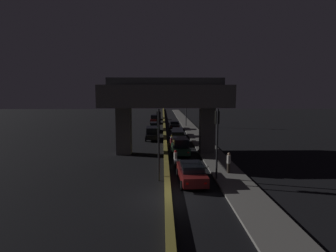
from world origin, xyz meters
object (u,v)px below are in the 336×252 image
car_dark_green_second_oncoming (155,127)px  traffic_light_right_of_median (217,132)px  traffic_light_left_of_median (159,132)px  car_black_lead_oncoming (152,133)px  car_dark_red_lead (191,172)px  car_dark_blue_fourth_oncoming (157,117)px  car_black_fourth (178,132)px  pedestrian_on_sidewalk (229,163)px  motorcycle_red_filtering_mid (171,143)px  car_dark_red_third_oncoming (155,119)px  car_taxi_yellow_third (178,137)px  street_lamp (184,102)px  motorcycle_white_filtering_near (175,159)px  car_dark_green_second (180,146)px  car_black_fifth (174,125)px

car_dark_green_second_oncoming → traffic_light_right_of_median: bearing=9.5°
traffic_light_right_of_median → car_dark_green_second_oncoming: bearing=101.7°
traffic_light_left_of_median → car_black_lead_oncoming: 18.10m
car_dark_red_lead → car_dark_blue_fourth_oncoming: 48.70m
car_dark_red_lead → car_black_fourth: (0.20, 21.02, -0.05)m
traffic_light_right_of_median → pedestrian_on_sidewalk: (1.27, 1.28, -2.70)m
car_dark_red_lead → motorcycle_red_filtering_mid: bearing=2.6°
car_dark_red_third_oncoming → car_dark_blue_fourth_oncoming: 9.31m
car_taxi_yellow_third → pedestrian_on_sidewalk: bearing=-165.0°
car_black_lead_oncoming → car_dark_red_third_oncoming: car_dark_red_third_oncoming is taller
car_dark_red_lead → car_taxi_yellow_third: (-0.15, 15.25, 0.16)m
street_lamp → motorcycle_white_filtering_near: bearing=-96.2°
car_dark_green_second → motorcycle_red_filtering_mid: 3.60m
traffic_light_left_of_median → car_dark_green_second_oncoming: (-1.09, 26.22, -2.86)m
motorcycle_white_filtering_near → car_dark_green_second_oncoming: bearing=8.4°
car_dark_red_lead → car_dark_green_second: (-0.21, 8.99, 0.19)m
car_taxi_yellow_third → car_dark_blue_fourth_oncoming: size_ratio=0.98×
car_black_fifth → motorcycle_red_filtering_mid: size_ratio=2.23×
car_black_lead_oncoming → car_dark_green_second_oncoming: bearing=176.4°
car_dark_red_lead → car_dark_red_third_oncoming: bearing=3.2°
car_dark_red_lead → car_dark_blue_fourth_oncoming: (-3.60, 48.57, -0.06)m
car_taxi_yellow_third → car_dark_blue_fourth_oncoming: 33.50m
car_taxi_yellow_third → car_dark_green_second_oncoming: (-3.35, 11.48, -0.09)m
car_dark_green_second → car_taxi_yellow_third: size_ratio=0.93×
car_dark_green_second → car_dark_blue_fourth_oncoming: size_ratio=0.91×
car_black_fifth → car_taxi_yellow_third: bearing=179.8°
traffic_light_right_of_median → car_dark_green_second_oncoming: 26.93m
car_taxi_yellow_third → car_black_fourth: size_ratio=0.94×
car_dark_red_lead → motorcycle_white_filtering_near: 4.59m
pedestrian_on_sidewalk → car_dark_green_second: bearing=115.5°
motorcycle_red_filtering_mid → motorcycle_white_filtering_near: bearing=-178.2°
traffic_light_left_of_median → car_black_lead_oncoming: traffic_light_left_of_median is taller
car_dark_red_lead → car_black_fifth: car_black_fifth is taller
pedestrian_on_sidewalk → car_dark_red_third_oncoming: bearing=100.6°
pedestrian_on_sidewalk → motorcycle_white_filtering_near: bearing=147.2°
car_dark_red_lead → car_taxi_yellow_third: bearing=-1.7°
car_dark_red_lead → car_dark_red_third_oncoming: 39.45m
car_black_fifth → car_black_lead_oncoming: (-3.74, -10.84, 0.17)m
car_black_lead_oncoming → car_dark_red_third_oncoming: (-0.12, 20.90, 0.04)m
motorcycle_red_filtering_mid → pedestrian_on_sidewalk: (4.29, -10.67, 0.41)m
traffic_light_right_of_median → car_dark_blue_fourth_oncoming: traffic_light_right_of_median is taller
car_black_lead_oncoming → motorcycle_white_filtering_near: size_ratio=2.55×
car_black_lead_oncoming → motorcycle_red_filtering_mid: (2.60, -5.90, -0.38)m
car_taxi_yellow_third → car_dark_green_second_oncoming: 11.96m
car_dark_green_second → car_dark_red_third_oncoming: (-3.58, 30.28, 0.06)m
car_black_fifth → motorcycle_red_filtering_mid: bearing=176.8°
car_taxi_yellow_third → motorcycle_white_filtering_near: car_taxi_yellow_third is taller
street_lamp → car_dark_red_third_oncoming: street_lamp is taller
car_dark_blue_fourth_oncoming → car_dark_green_second: bearing=7.0°
car_dark_red_lead → car_dark_green_second_oncoming: bearing=5.2°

